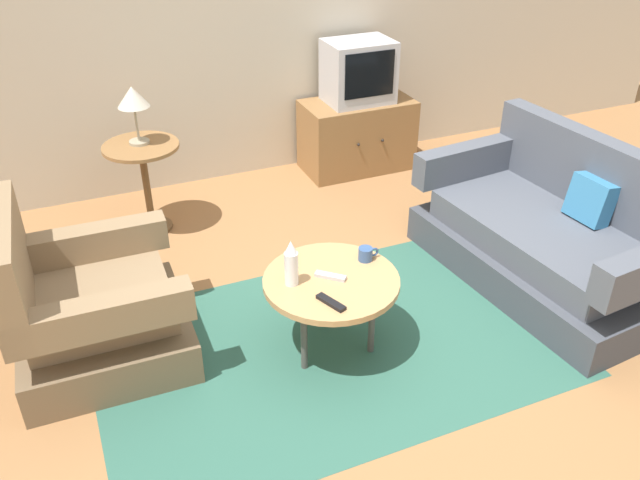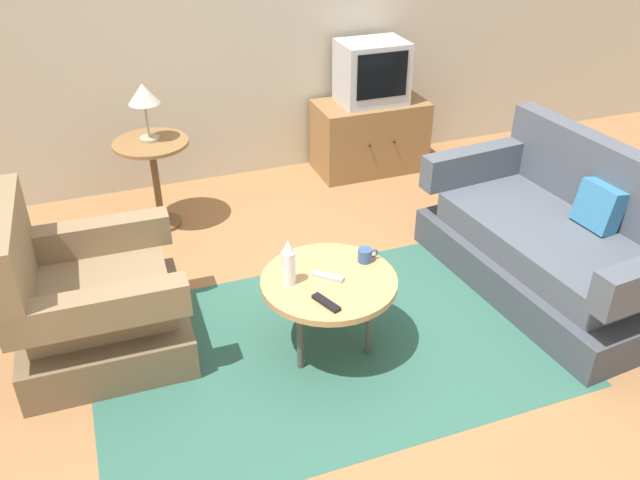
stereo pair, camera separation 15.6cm
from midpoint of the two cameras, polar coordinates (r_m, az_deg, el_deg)
The scene contains 14 objects.
ground_plane at distance 3.82m, azimuth 1.64°, elevation -8.45°, with size 16.00×16.00×0.00m, color olive.
back_wall at distance 5.33m, azimuth -9.56°, elevation 19.09°, with size 9.00×0.12×2.70m, color #BCB29E.
area_rug at distance 3.77m, azimuth -0.28°, elevation -9.14°, with size 2.56×1.62×0.00m, color #2D5B4C.
armchair at distance 3.75m, azimuth -20.53°, elevation -5.82°, with size 0.90×0.88×0.93m.
couch at distance 4.39m, azimuth 18.41°, elevation 0.24°, with size 1.04×1.74×0.89m.
coffee_table at distance 3.51m, azimuth -0.29°, elevation -3.86°, with size 0.73×0.73×0.46m.
side_table at distance 4.80m, azimuth -15.85°, elevation 5.88°, with size 0.52×0.52×0.66m.
tv_stand at distance 5.67m, azimuth 2.41°, elevation 9.04°, with size 0.91×0.51×0.59m.
television at distance 5.49m, azimuth 2.50°, elevation 14.33°, with size 0.53×0.40×0.49m.
table_lamp at distance 4.65m, azimuth -16.80°, elevation 11.53°, with size 0.21×0.21×0.40m.
vase at distance 3.39m, azimuth -3.82°, elevation -2.05°, with size 0.07×0.07×0.26m.
mug at distance 3.62m, azimuth 2.76°, elevation -1.22°, with size 0.12×0.08×0.08m.
tv_remote_dark at distance 3.30m, azimuth -0.41°, elevation -5.43°, with size 0.10×0.18×0.02m.
tv_remote_silver at distance 3.48m, azimuth -0.38°, elevation -3.16°, with size 0.15×0.14×0.02m.
Camera 1 is at (-1.32, -2.63, 2.45)m, focal length 37.06 mm.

